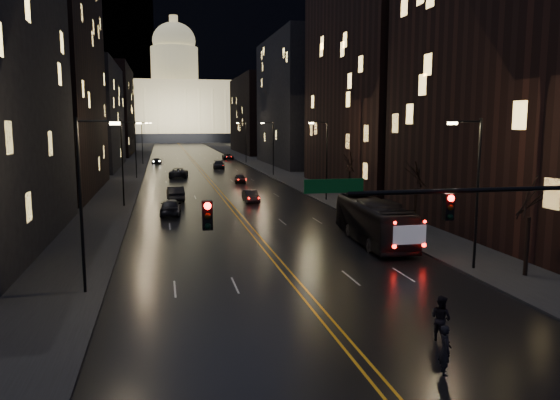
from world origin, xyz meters
TOP-DOWN VIEW (x-y plane):
  - ground at (0.00, 0.00)m, footprint 900.00×900.00m
  - road at (0.00, 130.00)m, footprint 20.00×320.00m
  - sidewalk_left at (-14.00, 130.00)m, footprint 8.00×320.00m
  - sidewalk_right at (14.00, 130.00)m, footprint 8.00×320.00m
  - center_line at (0.00, 130.00)m, footprint 0.62×320.00m
  - building_left_mid at (-21.00, 54.00)m, footprint 12.00×30.00m
  - building_left_far at (-21.00, 92.00)m, footprint 12.00×34.00m
  - building_left_dist at (-21.00, 140.00)m, footprint 12.00×40.00m
  - building_right_near at (21.00, 20.00)m, footprint 12.00×26.00m
  - building_right_tall at (21.00, 50.00)m, footprint 12.00×30.00m
  - building_right_mid at (21.00, 92.00)m, footprint 12.00×34.00m
  - building_right_dist at (21.00, 140.00)m, footprint 12.00×40.00m
  - mountain_ridge at (40.00, 380.00)m, footprint 520.00×60.00m
  - capitol at (0.00, 250.00)m, footprint 90.00×50.00m
  - traffic_signal at (5.91, -0.00)m, footprint 17.29×0.45m
  - streetlamp_right_near at (10.81, 10.00)m, footprint 2.13×0.25m
  - streetlamp_left_near at (-10.81, 10.00)m, footprint 2.13×0.25m
  - streetlamp_right_mid at (10.81, 40.00)m, footprint 2.13×0.25m
  - streetlamp_left_mid at (-10.81, 40.00)m, footprint 2.13×0.25m
  - streetlamp_right_far at (10.81, 70.00)m, footprint 2.13×0.25m
  - streetlamp_left_far at (-10.81, 70.00)m, footprint 2.13×0.25m
  - streetlamp_right_dist at (10.81, 100.00)m, footprint 2.13×0.25m
  - streetlamp_left_dist at (-10.81, 100.00)m, footprint 2.13×0.25m
  - tree_right_near at (13.00, 8.00)m, footprint 2.40×2.40m
  - tree_right_mid at (13.00, 22.00)m, footprint 2.40×2.40m
  - tree_right_far at (13.00, 38.00)m, footprint 2.40×2.40m
  - bus at (8.02, 18.49)m, footprint 3.44×11.65m
  - oncoming_car_a at (-6.32, 33.98)m, footprint 2.19×4.83m
  - oncoming_car_b at (-5.62, 43.80)m, footprint 1.99×5.12m
  - oncoming_car_c at (-4.45, 70.39)m, footprint 3.39×6.03m
  - oncoming_car_d at (-8.17, 101.24)m, footprint 2.26×4.62m
  - receding_car_a at (2.50, 40.68)m, footprint 1.47×4.10m
  - receding_car_b at (4.08, 60.30)m, footprint 1.93×3.99m
  - receding_car_c at (3.58, 85.83)m, footprint 2.58×5.44m
  - receding_car_d at (8.50, 112.65)m, footprint 2.43×5.14m
  - pedestrian_a at (2.49, -2.00)m, footprint 0.57×0.74m
  - pedestrian_b at (3.82, 0.76)m, footprint 0.82×1.04m

SIDE VIEW (x-z plane):
  - ground at x=0.00m, z-range 0.00..0.00m
  - road at x=0.00m, z-range 0.00..0.02m
  - center_line at x=0.00m, z-range 0.02..0.03m
  - sidewalk_left at x=-14.00m, z-range 0.00..0.16m
  - sidewalk_right at x=14.00m, z-range 0.00..0.16m
  - oncoming_car_d at x=-8.17m, z-range 0.00..1.29m
  - receding_car_b at x=4.08m, z-range 0.00..1.31m
  - receding_car_a at x=2.50m, z-range 0.00..1.35m
  - receding_car_d at x=8.50m, z-range 0.00..1.42m
  - receding_car_c at x=3.58m, z-range 0.00..1.53m
  - oncoming_car_c at x=-4.45m, z-range 0.00..1.59m
  - oncoming_car_a at x=-6.32m, z-range 0.00..1.61m
  - oncoming_car_b at x=-5.62m, z-range 0.00..1.66m
  - pedestrian_a at x=2.49m, z-range 0.00..1.78m
  - pedestrian_b at x=3.82m, z-range 0.00..1.88m
  - bus at x=8.02m, z-range 0.00..3.20m
  - tree_right_near at x=13.00m, z-range 1.20..7.85m
  - tree_right_mid at x=13.00m, z-range 1.20..7.85m
  - tree_right_far at x=13.00m, z-range 1.20..7.85m
  - streetlamp_right_near at x=10.81m, z-range 0.58..9.58m
  - streetlamp_left_near at x=-10.81m, z-range 0.58..9.58m
  - streetlamp_right_mid at x=10.81m, z-range 0.58..9.58m
  - streetlamp_left_mid at x=-10.81m, z-range 0.58..9.58m
  - streetlamp_right_far at x=10.81m, z-range 0.58..9.58m
  - streetlamp_left_far at x=-10.81m, z-range 0.58..9.58m
  - streetlamp_right_dist at x=10.81m, z-range 0.58..9.58m
  - streetlamp_left_dist at x=-10.81m, z-range 0.58..9.58m
  - traffic_signal at x=5.91m, z-range 1.60..8.60m
  - building_left_far at x=-21.00m, z-range 0.00..20.00m
  - building_right_dist at x=21.00m, z-range 0.00..22.00m
  - building_left_dist at x=-21.00m, z-range 0.00..24.00m
  - building_right_near at x=21.00m, z-range 0.00..24.00m
  - building_right_mid at x=21.00m, z-range 0.00..26.00m
  - building_left_mid at x=-21.00m, z-range 0.00..28.00m
  - capitol at x=0.00m, z-range -12.10..46.40m
  - building_right_tall at x=21.00m, z-range 0.00..38.00m
  - mountain_ridge at x=40.00m, z-range 0.00..130.00m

